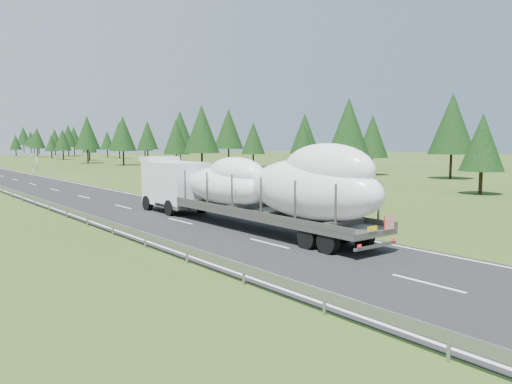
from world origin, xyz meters
TOP-DOWN VIEW (x-y plane):
  - ground at (0.00, 0.00)m, footprint 400.00×400.00m
  - highway_sign at (7.20, 80.00)m, footprint 0.08×0.90m
  - tree_line_right at (40.36, 102.15)m, footprint 28.69×282.78m
  - boat_truck at (1.96, 13.08)m, footprint 3.15×21.70m

SIDE VIEW (x-z plane):
  - ground at x=0.00m, z-range 0.00..0.00m
  - highway_sign at x=7.20m, z-range 0.51..3.11m
  - boat_truck at x=1.96m, z-range 0.04..5.09m
  - tree_line_right at x=40.36m, z-range 0.48..13.06m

